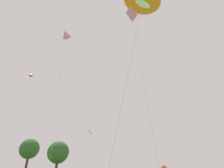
{
  "coord_description": "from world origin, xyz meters",
  "views": [
    {
      "loc": [
        -7.54,
        -2.63,
        1.63
      ],
      "look_at": [
        -0.05,
        7.01,
        7.43
      ],
      "focal_mm": 28.15,
      "sensor_mm": 36.0,
      "label": 1
    }
  ],
  "objects_px": {
    "small_kite_stunt_black": "(31,75)",
    "small_kite_bird_shape": "(132,18)",
    "small_kite_diamond_red": "(66,34)",
    "tree_broad_distant": "(29,149)",
    "big_show_kite": "(142,1)",
    "small_kite_tiny_distant": "(90,133)",
    "tree_shrub_far": "(58,152)"
  },
  "relations": [
    {
      "from": "small_kite_stunt_black",
      "to": "big_show_kite",
      "type": "bearing_deg",
      "value": 80.68
    },
    {
      "from": "big_show_kite",
      "to": "tree_broad_distant",
      "type": "distance_m",
      "value": 64.06
    },
    {
      "from": "big_show_kite",
      "to": "small_kite_diamond_red",
      "type": "relative_size",
      "value": 0.91
    },
    {
      "from": "small_kite_tiny_distant",
      "to": "small_kite_stunt_black",
      "type": "relative_size",
      "value": 0.36
    },
    {
      "from": "big_show_kite",
      "to": "small_kite_bird_shape",
      "type": "height_order",
      "value": "big_show_kite"
    },
    {
      "from": "small_kite_diamond_red",
      "to": "tree_shrub_far",
      "type": "distance_m",
      "value": 42.97
    },
    {
      "from": "small_kite_stunt_black",
      "to": "tree_shrub_far",
      "type": "height_order",
      "value": "small_kite_stunt_black"
    },
    {
      "from": "small_kite_tiny_distant",
      "to": "tree_broad_distant",
      "type": "bearing_deg",
      "value": 161.51
    },
    {
      "from": "big_show_kite",
      "to": "small_kite_diamond_red",
      "type": "distance_m",
      "value": 11.55
    },
    {
      "from": "tree_broad_distant",
      "to": "small_kite_stunt_black",
      "type": "bearing_deg",
      "value": -107.34
    },
    {
      "from": "small_kite_tiny_distant",
      "to": "small_kite_bird_shape",
      "type": "xyz_separation_m",
      "value": [
        -4.21,
        -14.04,
        8.76
      ]
    },
    {
      "from": "big_show_kite",
      "to": "small_kite_bird_shape",
      "type": "xyz_separation_m",
      "value": [
        -0.61,
        0.88,
        -2.08
      ]
    },
    {
      "from": "small_kite_tiny_distant",
      "to": "tree_shrub_far",
      "type": "relative_size",
      "value": 0.73
    },
    {
      "from": "small_kite_tiny_distant",
      "to": "small_kite_stunt_black",
      "type": "xyz_separation_m",
      "value": [
        -7.63,
        10.92,
        11.81
      ]
    },
    {
      "from": "small_kite_tiny_distant",
      "to": "small_kite_diamond_red",
      "type": "bearing_deg",
      "value": -74.44
    },
    {
      "from": "small_kite_stunt_black",
      "to": "small_kite_bird_shape",
      "type": "distance_m",
      "value": 25.37
    },
    {
      "from": "small_kite_stunt_black",
      "to": "small_kite_bird_shape",
      "type": "xyz_separation_m",
      "value": [
        3.43,
        -24.95,
        -3.05
      ]
    },
    {
      "from": "small_kite_tiny_distant",
      "to": "small_kite_stunt_black",
      "type": "bearing_deg",
      "value": -158.82
    },
    {
      "from": "small_kite_stunt_black",
      "to": "tree_broad_distant",
      "type": "relative_size",
      "value": 1.67
    },
    {
      "from": "big_show_kite",
      "to": "small_kite_bird_shape",
      "type": "bearing_deg",
      "value": 132.3
    },
    {
      "from": "small_kite_diamond_red",
      "to": "small_kite_bird_shape",
      "type": "height_order",
      "value": "small_kite_diamond_red"
    },
    {
      "from": "small_kite_bird_shape",
      "to": "tree_broad_distant",
      "type": "bearing_deg",
      "value": 90.06
    },
    {
      "from": "small_kite_bird_shape",
      "to": "small_kite_diamond_red",
      "type": "bearing_deg",
      "value": 113.47
    },
    {
      "from": "small_kite_diamond_red",
      "to": "tree_broad_distant",
      "type": "relative_size",
      "value": 1.72
    },
    {
      "from": "small_kite_diamond_red",
      "to": "tree_broad_distant",
      "type": "distance_m",
      "value": 54.21
    },
    {
      "from": "small_kite_stunt_black",
      "to": "small_kite_bird_shape",
      "type": "bearing_deg",
      "value": 79.61
    },
    {
      "from": "tree_shrub_far",
      "to": "tree_broad_distant",
      "type": "xyz_separation_m",
      "value": [
        -5.16,
        14.18,
        1.72
      ]
    },
    {
      "from": "small_kite_bird_shape",
      "to": "small_kite_stunt_black",
      "type": "bearing_deg",
      "value": 105.36
    },
    {
      "from": "big_show_kite",
      "to": "small_kite_tiny_distant",
      "type": "bearing_deg",
      "value": 83.72
    },
    {
      "from": "small_kite_diamond_red",
      "to": "small_kite_stunt_black",
      "type": "bearing_deg",
      "value": -2.64
    },
    {
      "from": "big_show_kite",
      "to": "small_kite_stunt_black",
      "type": "relative_size",
      "value": 0.94
    },
    {
      "from": "big_show_kite",
      "to": "small_kite_stunt_black",
      "type": "distance_m",
      "value": 26.16
    }
  ]
}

